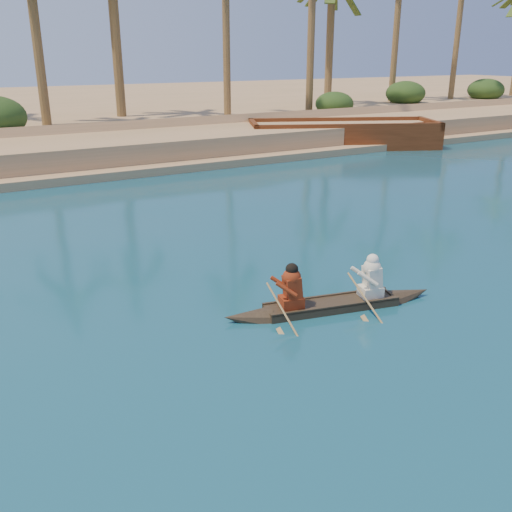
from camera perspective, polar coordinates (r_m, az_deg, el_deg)
sandy_embankment at (r=50.89m, az=-14.43°, el=13.87°), size 150.00×51.00×1.50m
palm_grove at (r=39.48m, az=-10.10°, el=23.52°), size 110.00×14.00×16.00m
shrub_cluster at (r=36.35m, az=-7.46°, el=13.26°), size 100.00×6.00×2.40m
canoe at (r=12.27m, az=7.57°, el=-4.18°), size 4.79×1.63×1.31m
barge_mid at (r=33.95m, az=8.68°, el=11.76°), size 11.13×7.56×1.77m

